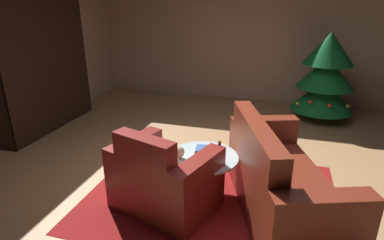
{
  "coord_description": "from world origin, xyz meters",
  "views": [
    {
      "loc": [
        0.71,
        -3.19,
        1.98
      ],
      "look_at": [
        -0.19,
        -0.06,
        0.73
      ],
      "focal_mm": 29.57,
      "sensor_mm": 36.0,
      "label": 1
    }
  ],
  "objects": [
    {
      "name": "book_stack_on_table",
      "position": [
        0.04,
        -0.31,
        0.5
      ],
      "size": [
        0.23,
        0.19,
        0.08
      ],
      "color": "gray",
      "rests_on": "coffee_table"
    },
    {
      "name": "bookshelf_unit",
      "position": [
        -2.87,
        0.94,
        1.0
      ],
      "size": [
        0.36,
        1.87,
        2.03
      ],
      "color": "black",
      "rests_on": "ground"
    },
    {
      "name": "coffee_table",
      "position": [
        0.01,
        -0.35,
        0.42
      ],
      "size": [
        0.74,
        0.74,
        0.46
      ],
      "color": "black",
      "rests_on": "ground"
    },
    {
      "name": "wall_back",
      "position": [
        0.0,
        3.37,
        1.31
      ],
      "size": [
        6.31,
        0.06,
        2.61
      ],
      "primitive_type": "cube",
      "color": "tan",
      "rests_on": "ground"
    },
    {
      "name": "armchair_red",
      "position": [
        -0.31,
        -0.67,
        0.31
      ],
      "size": [
        1.13,
        0.97,
        0.87
      ],
      "color": "maroon",
      "rests_on": "ground"
    },
    {
      "name": "couch_red",
      "position": [
        0.79,
        -0.45,
        0.33
      ],
      "size": [
        1.28,
        1.86,
        0.95
      ],
      "color": "maroon",
      "rests_on": "ground"
    },
    {
      "name": "bottle_on_table",
      "position": [
        0.2,
        -0.43,
        0.55
      ],
      "size": [
        0.07,
        0.07,
        0.23
      ],
      "color": "#56211C",
      "rests_on": "coffee_table"
    },
    {
      "name": "ground_plane",
      "position": [
        0.0,
        0.0,
        0.0
      ],
      "size": [
        8.02,
        8.02,
        0.0
      ],
      "primitive_type": "plane",
      "color": "tan"
    },
    {
      "name": "area_rug",
      "position": [
        0.11,
        -0.36,
        0.0
      ],
      "size": [
        2.59,
        2.01,
        0.01
      ],
      "primitive_type": "cube",
      "color": "maroon",
      "rests_on": "ground"
    },
    {
      "name": "decorated_tree",
      "position": [
        1.43,
        2.48,
        0.77
      ],
      "size": [
        1.03,
        1.03,
        1.5
      ],
      "color": "brown",
      "rests_on": "ground"
    }
  ]
}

